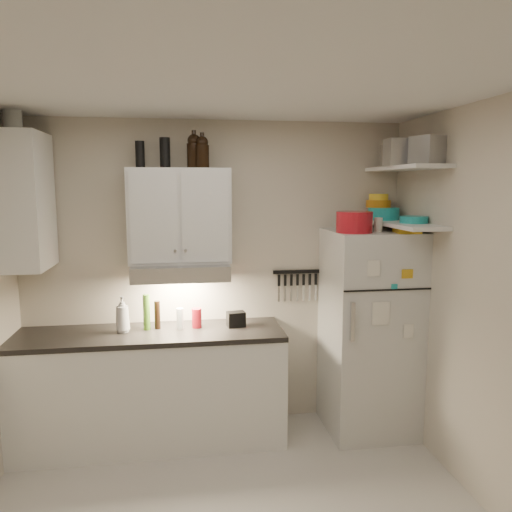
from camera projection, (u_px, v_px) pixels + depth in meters
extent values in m
cube|color=silver|center=(235.00, 80.00, 2.60)|extent=(3.20, 3.00, 0.02)
cube|color=beige|center=(216.00, 276.00, 4.27)|extent=(3.20, 0.02, 2.60)
cube|color=beige|center=(499.00, 312.00, 3.03)|extent=(0.02, 3.00, 2.60)
cube|color=white|center=(152.00, 390.00, 4.00)|extent=(2.10, 0.60, 0.88)
cube|color=black|center=(150.00, 334.00, 3.94)|extent=(2.10, 0.62, 0.04)
cube|color=white|center=(180.00, 216.00, 3.98)|extent=(0.80, 0.33, 0.75)
cube|color=white|center=(23.00, 201.00, 3.66)|extent=(0.33, 0.55, 1.00)
cube|color=silver|center=(181.00, 271.00, 3.97)|extent=(0.76, 0.46, 0.12)
cube|color=silver|center=(369.00, 332.00, 4.18)|extent=(0.70, 0.68, 1.70)
cube|color=white|center=(406.00, 168.00, 3.88)|extent=(0.30, 0.95, 0.03)
cube|color=white|center=(403.00, 224.00, 3.95)|extent=(0.30, 0.95, 0.03)
cube|color=black|center=(297.00, 272.00, 4.34)|extent=(0.42, 0.02, 0.03)
cylinder|color=maroon|center=(354.00, 222.00, 3.88)|extent=(0.33, 0.33, 0.16)
cube|color=gold|center=(407.00, 228.00, 3.87)|extent=(0.21, 0.25, 0.07)
cylinder|color=silver|center=(378.00, 225.00, 3.96)|extent=(0.08, 0.08, 0.11)
cylinder|color=silver|center=(395.00, 156.00, 4.15)|extent=(0.31, 0.31, 0.18)
cube|color=#AAAAAD|center=(400.00, 152.00, 3.82)|extent=(0.22, 0.20, 0.20)
cube|color=#AAAAAD|center=(429.00, 150.00, 3.62)|extent=(0.26, 0.26, 0.21)
cylinder|color=teal|center=(384.00, 214.00, 4.23)|extent=(0.26, 0.26, 0.10)
cylinder|color=#BC7111|center=(378.00, 204.00, 4.25)|extent=(0.21, 0.21, 0.06)
cylinder|color=yellow|center=(379.00, 197.00, 4.24)|extent=(0.16, 0.16, 0.05)
cylinder|color=teal|center=(414.00, 220.00, 3.87)|extent=(0.27, 0.27, 0.05)
cylinder|color=black|center=(165.00, 153.00, 3.89)|extent=(0.08, 0.08, 0.23)
cylinder|color=black|center=(140.00, 155.00, 3.89)|extent=(0.08, 0.08, 0.21)
cylinder|color=silver|center=(12.00, 119.00, 3.58)|extent=(0.15, 0.15, 0.18)
imported|color=white|center=(122.00, 312.00, 3.91)|extent=(0.16, 0.16, 0.32)
cylinder|color=brown|center=(198.00, 317.00, 4.07)|extent=(0.05, 0.05, 0.16)
cylinder|color=#43741D|center=(147.00, 312.00, 3.97)|extent=(0.07, 0.07, 0.29)
cylinder|color=black|center=(157.00, 315.00, 4.01)|extent=(0.05, 0.05, 0.23)
cylinder|color=silver|center=(180.00, 318.00, 4.01)|extent=(0.06, 0.06, 0.17)
cylinder|color=maroon|center=(197.00, 318.00, 4.04)|extent=(0.09, 0.09, 0.16)
cube|color=black|center=(236.00, 319.00, 4.08)|extent=(0.16, 0.12, 0.12)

